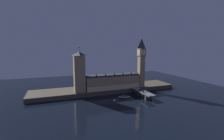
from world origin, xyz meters
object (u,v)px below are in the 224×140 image
Objects in this scene: car_southbound_lead at (146,91)px; pedestrian_near_rail at (143,93)px; car_northbound_lead at (140,90)px; pedestrian_far_rail at (137,90)px; car_northbound_trail at (143,92)px; clock_tower at (141,61)px; car_southbound_trail at (141,89)px; pedestrian_mid_walk at (146,90)px; street_lamp_mid at (146,88)px; boat_upstream at (124,97)px; victoria_tower at (79,72)px; street_lamp_near at (145,91)px.

car_southbound_lead is 8.25m from pedestrian_near_rail.
pedestrian_far_rail is (-2.36, 3.67, 0.28)m from car_northbound_lead.
car_northbound_trail is at bearing -175.43° from car_southbound_lead.
car_northbound_trail is at bearing -115.44° from clock_tower.
car_southbound_trail is 9.33m from pedestrian_mid_walk.
car_southbound_trail is 0.62× the size of street_lamp_mid.
pedestrian_near_rail is (-7.09, -16.25, 0.19)m from car_southbound_trail.
car_southbound_lead is 0.24× the size of boat_upstream.
car_southbound_lead is (83.24, -38.17, -25.89)m from victoria_tower.
pedestrian_mid_walk reaches higher than car_southbound_lead.
pedestrian_mid_walk is 13.05m from pedestrian_far_rail.
car_northbound_trail is 13.29m from car_southbound_trail.
car_southbound_lead is (-12.20, -35.20, -38.37)m from clock_tower.
street_lamp_near is 17.94m from street_lamp_mid.
victoria_tower is 90.84m from pedestrian_near_rail.
car_northbound_lead is at bearing 79.33° from pedestrian_near_rail.
street_lamp_mid is (2.76, -7.58, 3.46)m from car_southbound_trail.
clock_tower is at bearing 66.58° from street_lamp_near.
car_northbound_trail is at bearing -20.57° from boat_upstream.
car_northbound_trail is at bearing -26.15° from victoria_tower.
street_lamp_near is at bearing -124.87° from street_lamp_mid.
pedestrian_near_rail is 26.05m from boat_upstream.
car_southbound_lead is at bearing -121.83° from street_lamp_mid.
clock_tower is 66.50m from boat_upstream.
car_northbound_lead is at bearing -20.81° from victoria_tower.
pedestrian_far_rail is at bearing 9.00° from boat_upstream.
pedestrian_far_rail is (-19.29, -23.20, -38.11)m from clock_tower.
street_lamp_mid is 33.33m from boat_upstream.
car_northbound_lead is at bearing 81.55° from street_lamp_near.
street_lamp_mid reaches higher than boat_upstream.
victoria_tower is at bearing 151.56° from boat_upstream.
pedestrian_far_rail is at bearing 142.54° from street_lamp_mid.
pedestrian_near_rail is (-2.36, -3.83, 0.19)m from car_northbound_trail.
car_northbound_trail is 2.34× the size of pedestrian_mid_walk.
car_northbound_trail is (78.51, -38.55, -25.84)m from victoria_tower.
pedestrian_near_rail is at bearing -116.08° from clock_tower.
victoria_tower is 33.97× the size of pedestrian_mid_walk.
pedestrian_near_rail is (-19.29, -39.42, -38.13)m from clock_tower.
car_southbound_lead is 3.84m from pedestrian_mid_walk.
clock_tower is 4.56× the size of boat_upstream.
boat_upstream is (-23.91, 0.26, -6.85)m from car_northbound_lead.
car_northbound_lead is at bearing -122.21° from clock_tower.
car_northbound_lead is at bearing 152.63° from street_lamp_mid.
clock_tower is 19.40× the size of car_southbound_lead.
pedestrian_far_rail is (76.14, -26.16, -25.63)m from victoria_tower.
car_southbound_lead is 2.28× the size of pedestrian_near_rail.
car_northbound_lead is 2.71× the size of pedestrian_near_rail.
car_northbound_trail is (0.00, -8.71, 0.07)m from car_northbound_lead.
clock_tower is at bearing 72.95° from street_lamp_mid.
car_northbound_lead is 4.38m from pedestrian_far_rail.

